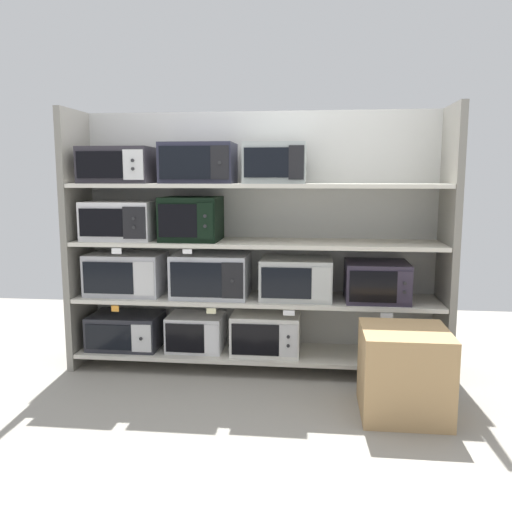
% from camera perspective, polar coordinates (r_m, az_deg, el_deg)
% --- Properties ---
extents(ground, '(6.71, 6.00, 0.02)m').
position_cam_1_polar(ground, '(3.26, -2.05, -18.18)').
color(ground, gray).
extents(back_panel, '(2.91, 0.04, 1.95)m').
position_cam_1_polar(back_panel, '(4.20, 0.40, 1.97)').
color(back_panel, '#B2B2AD').
rests_on(back_panel, ground).
extents(upright_left, '(0.05, 0.49, 1.95)m').
position_cam_1_polar(upright_left, '(4.31, -18.60, 1.70)').
color(upright_left, gray).
rests_on(upright_left, ground).
extents(upright_right, '(0.05, 0.49, 1.95)m').
position_cam_1_polar(upright_right, '(4.03, 19.98, 1.17)').
color(upright_right, gray).
rests_on(upright_right, ground).
extents(shelf_0, '(2.71, 0.49, 0.03)m').
position_cam_1_polar(shelf_0, '(4.13, -0.00, -10.38)').
color(shelf_0, beige).
rests_on(shelf_0, ground).
extents(microwave_0, '(0.54, 0.40, 0.26)m').
position_cam_1_polar(microwave_0, '(4.31, -13.79, -7.78)').
color(microwave_0, '#272830').
rests_on(microwave_0, shelf_0).
extents(microwave_1, '(0.42, 0.33, 0.27)m').
position_cam_1_polar(microwave_1, '(4.16, -6.47, -8.15)').
color(microwave_1, silver).
rests_on(microwave_1, shelf_0).
extents(microwave_2, '(0.51, 0.41, 0.30)m').
position_cam_1_polar(microwave_2, '(4.07, 1.10, -8.23)').
color(microwave_2, white).
rests_on(microwave_2, shelf_0).
extents(shelf_1, '(2.71, 0.49, 0.03)m').
position_cam_1_polar(shelf_1, '(4.01, -0.00, -4.63)').
color(shelf_1, beige).
extents(microwave_3, '(0.57, 0.37, 0.32)m').
position_cam_1_polar(microwave_3, '(4.20, -13.80, -1.86)').
color(microwave_3, '#BBBCC3').
rests_on(microwave_3, shelf_1).
extents(microwave_4, '(0.56, 0.43, 0.33)m').
position_cam_1_polar(microwave_4, '(4.02, -4.84, -2.04)').
color(microwave_4, '#B7BAC2').
rests_on(microwave_4, shelf_1).
extents(microwave_5, '(0.53, 0.40, 0.30)m').
position_cam_1_polar(microwave_5, '(3.95, 4.36, -2.40)').
color(microwave_5, '#BABCB8').
rests_on(microwave_5, shelf_1).
extents(microwave_6, '(0.45, 0.43, 0.28)m').
position_cam_1_polar(microwave_6, '(3.98, 12.85, -2.65)').
color(microwave_6, '#302939').
rests_on(microwave_6, shelf_1).
extents(price_tag_0, '(0.06, 0.00, 0.04)m').
position_cam_1_polar(price_tag_0, '(4.03, -14.93, -5.50)').
color(price_tag_0, orange).
extents(price_tag_1, '(0.07, 0.00, 0.04)m').
position_cam_1_polar(price_tag_1, '(3.83, -4.84, -5.93)').
color(price_tag_1, beige).
extents(price_tag_2, '(0.08, 0.00, 0.04)m').
position_cam_1_polar(price_tag_2, '(3.76, 3.57, -6.14)').
color(price_tag_2, white).
extents(price_tag_3, '(0.08, 0.00, 0.05)m').
position_cam_1_polar(price_tag_3, '(3.79, 13.88, -6.34)').
color(price_tag_3, white).
extents(shelf_2, '(2.71, 0.49, 0.03)m').
position_cam_1_polar(shelf_2, '(3.94, -0.00, 1.40)').
color(shelf_2, beige).
extents(microwave_7, '(0.53, 0.42, 0.29)m').
position_cam_1_polar(microwave_7, '(4.16, -14.29, 3.73)').
color(microwave_7, silver).
rests_on(microwave_7, shelf_2).
extents(microwave_8, '(0.42, 0.41, 0.33)m').
position_cam_1_polar(microwave_8, '(4.00, -6.96, 4.01)').
color(microwave_8, black).
rests_on(microwave_8, shelf_2).
extents(price_tag_4, '(0.07, 0.00, 0.04)m').
position_cam_1_polar(price_tag_4, '(3.94, -14.79, 0.52)').
color(price_tag_4, white).
extents(price_tag_5, '(0.07, 0.00, 0.03)m').
position_cam_1_polar(price_tag_5, '(3.78, -7.42, 0.48)').
color(price_tag_5, white).
extents(shelf_3, '(2.71, 0.49, 0.03)m').
position_cam_1_polar(shelf_3, '(3.91, -0.00, 7.60)').
color(shelf_3, beige).
extents(microwave_9, '(0.52, 0.42, 0.27)m').
position_cam_1_polar(microwave_9, '(4.15, -14.52, 9.43)').
color(microwave_9, '#2C2930').
rests_on(microwave_9, shelf_3).
extents(microwave_10, '(0.53, 0.37, 0.29)m').
position_cam_1_polar(microwave_10, '(3.97, -6.22, 9.91)').
color(microwave_10, '#272838').
rests_on(microwave_10, shelf_3).
extents(microwave_11, '(0.44, 0.34, 0.29)m').
position_cam_1_polar(microwave_11, '(3.89, 2.06, 9.97)').
color(microwave_11, '#9BA2A0').
rests_on(microwave_11, shelf_3).
extents(shipping_carton, '(0.52, 0.52, 0.54)m').
position_cam_1_polar(shipping_carton, '(3.45, 15.64, -11.92)').
color(shipping_carton, tan).
rests_on(shipping_carton, ground).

